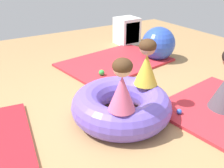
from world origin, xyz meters
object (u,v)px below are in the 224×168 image
exercise_ball_large (158,44)px  child_in_pink (122,85)px  inflatable_cushion (121,105)px  child_in_yellow (147,63)px  play_ball_blue (179,112)px  storage_cube (127,31)px  play_ball_green (102,73)px

exercise_ball_large → child_in_pink: bearing=-139.8°
inflatable_cushion → child_in_pink: (-0.20, -0.29, 0.42)m
child_in_yellow → inflatable_cushion: bearing=113.2°
inflatable_cushion → child_in_pink: size_ratio=2.15×
exercise_ball_large → inflatable_cushion: bearing=-142.5°
inflatable_cushion → exercise_ball_large: (1.64, 1.26, 0.13)m
inflatable_cushion → play_ball_blue: 0.68m
child_in_pink → child_in_yellow: size_ratio=0.97×
exercise_ball_large → storage_cube: bearing=85.7°
child_in_pink → exercise_ball_large: (1.84, 1.56, -0.29)m
child_in_pink → inflatable_cushion: bearing=-1.3°
child_in_pink → play_ball_blue: (0.77, -0.04, -0.52)m
storage_cube → play_ball_green: bearing=-137.2°
inflatable_cushion → play_ball_blue: size_ratio=18.06×
play_ball_green → storage_cube: storage_cube is taller
child_in_pink → child_in_yellow: 0.64m
child_in_pink → play_ball_blue: child_in_pink is taller
child_in_yellow → exercise_ball_large: (1.29, 1.24, -0.30)m
child_in_yellow → play_ball_blue: size_ratio=8.65×
play_ball_blue → storage_cube: storage_cube is taller
inflatable_cushion → play_ball_blue: (0.58, -0.34, -0.10)m
child_in_pink → storage_cube: size_ratio=0.94×
play_ball_green → child_in_yellow: bearing=-90.6°
child_in_pink → child_in_yellow: child_in_yellow is taller
inflatable_cushion → child_in_yellow: child_in_yellow is taller
child_in_pink → storage_cube: child_in_pink is taller
inflatable_cushion → play_ball_blue: bearing=-30.4°
inflatable_cushion → child_in_yellow: (0.35, 0.03, 0.43)m
inflatable_cushion → exercise_ball_large: 2.08m
child_in_yellow → storage_cube: 2.72m
play_ball_blue → exercise_ball_large: exercise_ball_large is taller
child_in_pink → storage_cube: 3.28m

